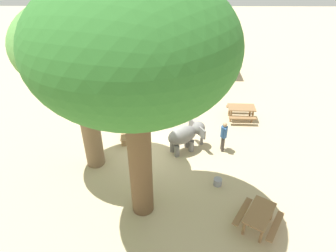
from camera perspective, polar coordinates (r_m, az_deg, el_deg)
ground_plane at (r=15.36m, az=-2.61°, el=-4.55°), size 60.00×60.00×0.00m
elephant at (r=14.89m, az=3.34°, el=-1.63°), size 1.96×1.72×1.41m
person_handler at (r=15.05m, az=10.24°, el=-1.54°), size 0.32×0.51×1.62m
shade_tree_main at (r=12.25m, az=-16.46°, el=13.67°), size 4.77×4.37×7.41m
shade_tree_secondary at (r=8.96m, az=-6.50°, el=13.62°), size 6.12×5.61×8.74m
wooden_bench at (r=15.93m, az=-7.70°, el=-1.14°), size 0.51×1.43×0.88m
picnic_table_near at (r=17.89m, az=13.36°, el=2.90°), size 1.55×1.53×0.78m
picnic_table_far at (r=12.14m, az=16.46°, el=-15.61°), size 2.05×2.06×0.78m
market_stall_blue at (r=22.99m, az=-4.99°, el=12.41°), size 2.50×2.50×2.52m
market_stall_red at (r=22.90m, az=1.66°, el=12.43°), size 2.50×2.50×2.52m
market_stall_orange at (r=23.10m, az=8.27°, el=12.29°), size 2.50×2.50×2.52m
feed_bucket at (r=13.64m, az=9.15°, el=-10.13°), size 0.36×0.36×0.32m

